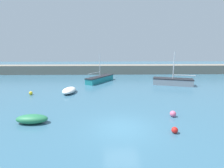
{
  "coord_description": "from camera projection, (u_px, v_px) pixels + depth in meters",
  "views": [
    {
      "loc": [
        -0.98,
        -11.34,
        5.51
      ],
      "look_at": [
        -0.41,
        10.7,
        0.92
      ],
      "focal_mm": 28.0,
      "sensor_mm": 36.0,
      "label": 1
    }
  ],
  "objects": [
    {
      "name": "ground_plane",
      "position": [
        122.0,
        129.0,
        12.26
      ],
      "size": [
        120.0,
        120.0,
        0.2
      ],
      "primitive_type": "cube",
      "color": "#38667F"
    },
    {
      "name": "harbor_breakwater",
      "position": [
        112.0,
        69.0,
        37.84
      ],
      "size": [
        61.98,
        3.23,
        1.84
      ],
      "primitive_type": "cube",
      "color": "gray",
      "rests_on": "ground_plane"
    },
    {
      "name": "sailboat_short_mast",
      "position": [
        100.0,
        79.0,
        28.53
      ],
      "size": [
        4.5,
        5.88,
        4.64
      ],
      "rotation": [
        0.0,
        0.0,
        1.0
      ],
      "color": "teal",
      "rests_on": "ground_plane"
    },
    {
      "name": "open_tender_yellow",
      "position": [
        69.0,
        90.0,
        21.59
      ],
      "size": [
        1.72,
        3.05,
        0.68
      ],
      "rotation": [
        0.0,
        0.0,
        1.49
      ],
      "color": "white",
      "rests_on": "ground_plane"
    },
    {
      "name": "sailboat_twin_hulled",
      "position": [
        173.0,
        81.0,
        26.29
      ],
      "size": [
        6.03,
        3.56,
        4.88
      ],
      "rotation": [
        0.0,
        0.0,
        2.83
      ],
      "color": "gray",
      "rests_on": "ground_plane"
    },
    {
      "name": "dinghy_near_pier",
      "position": [
        32.0,
        119.0,
        12.95
      ],
      "size": [
        2.35,
        1.12,
        0.65
      ],
      "rotation": [
        0.0,
        0.0,
        3.14
      ],
      "color": "#287A4C",
      "rests_on": "ground_plane"
    },
    {
      "name": "mooring_buoy_pink",
      "position": [
        173.0,
        114.0,
        14.17
      ],
      "size": [
        0.5,
        0.5,
        0.5
      ],
      "primitive_type": "sphere",
      "color": "#EA668C",
      "rests_on": "ground_plane"
    },
    {
      "name": "mooring_buoy_red",
      "position": [
        175.0,
        130.0,
        11.45
      ],
      "size": [
        0.42,
        0.42,
        0.42
      ],
      "primitive_type": "sphere",
      "color": "red",
      "rests_on": "ground_plane"
    },
    {
      "name": "mooring_buoy_yellow",
      "position": [
        31.0,
        93.0,
        20.77
      ],
      "size": [
        0.42,
        0.42,
        0.42
      ],
      "primitive_type": "sphere",
      "color": "yellow",
      "rests_on": "ground_plane"
    }
  ]
}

